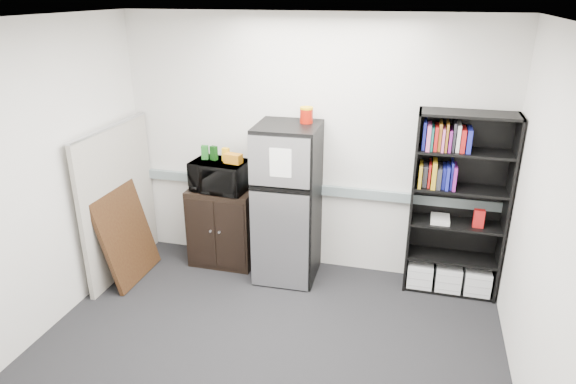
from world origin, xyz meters
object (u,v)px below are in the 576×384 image
object	(u,v)px
cabinet	(223,226)
microwave	(220,176)
cubicle_partition	(119,201)
refrigerator	(287,204)
bookshelf	(458,207)

from	to	relation	value
cabinet	microwave	distance (m)	0.60
cubicle_partition	microwave	world-z (taller)	cubicle_partition
cubicle_partition	refrigerator	bearing A→B (deg)	11.01
microwave	bookshelf	bearing A→B (deg)	6.82
cubicle_partition	refrigerator	distance (m)	1.79
cabinet	bookshelf	bearing A→B (deg)	1.52
cubicle_partition	refrigerator	xyz separation A→B (m)	(1.75, 0.34, 0.02)
bookshelf	refrigerator	world-z (taller)	bookshelf
cubicle_partition	cabinet	distance (m)	1.14
cubicle_partition	refrigerator	world-z (taller)	refrigerator
cabinet	refrigerator	distance (m)	0.86
bookshelf	cabinet	bearing A→B (deg)	-178.48
refrigerator	cubicle_partition	bearing A→B (deg)	-170.69
cabinet	refrigerator	xyz separation A→B (m)	(0.76, -0.08, 0.39)
cabinet	microwave	bearing A→B (deg)	-90.00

